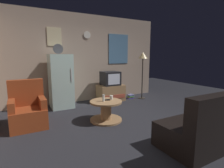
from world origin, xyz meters
The scene contains 13 objects.
ground_plane centered at (0.00, 0.00, 0.00)m, with size 12.00×12.00×0.00m, color #232328.
wall_with_art centered at (0.01, 2.45, 1.38)m, with size 5.20×0.12×2.74m.
fridge centered at (-0.92, 2.00, 0.75)m, with size 0.60×0.62×1.77m.
tv_stand centered at (0.65, 1.98, 0.26)m, with size 0.84×0.53×0.52m.
crt_tv centered at (0.64, 1.98, 0.74)m, with size 0.54×0.51×0.44m.
standing_lamp centered at (1.75, 1.75, 1.36)m, with size 0.32×0.32×1.59m.
coffee_table centered at (-0.28, 0.46, 0.23)m, with size 0.72×0.72×0.46m.
wine_glass centered at (-0.34, 0.46, 0.53)m, with size 0.05×0.05×0.15m, color silver.
mug_ceramic_white centered at (-0.10, 0.54, 0.50)m, with size 0.08×0.08×0.09m, color silver.
remote_control centered at (-0.24, 0.49, 0.47)m, with size 0.15×0.04×0.02m, color black.
armchair centered at (-1.84, 0.95, 0.34)m, with size 0.68×0.68×0.96m.
couch centered at (0.75, -1.32, 0.31)m, with size 1.70×0.80×0.92m.
book_stack centered at (1.40, 1.92, 0.07)m, with size 0.22×0.18×0.14m.
Camera 1 is at (-1.95, -2.90, 1.45)m, focal length 27.74 mm.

